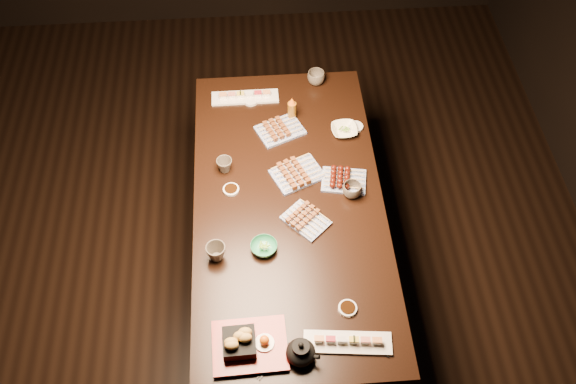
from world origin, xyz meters
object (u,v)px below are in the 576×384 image
object	(u,v)px
dining_table	(289,246)
teacup_far_right	(316,78)
edamame_bowl_cream	(344,130)
sushi_platter_near	(348,341)
yakitori_plate_left	(280,127)
teacup_mid_right	(352,190)
condiment_bottle	(292,108)
tempura_tray	(249,341)
teapot	(301,351)
yakitori_plate_center	(297,171)
edamame_bowl_green	(264,247)
sushi_platter_far	(245,95)
teacup_far_left	(225,165)
teacup_near_left	(216,252)
yakitori_plate_right	(306,218)

from	to	relation	value
dining_table	teacup_far_right	world-z (taller)	teacup_far_right
edamame_bowl_cream	sushi_platter_near	bearing A→B (deg)	-96.56
yakitori_plate_left	dining_table	bearing A→B (deg)	-112.00
edamame_bowl_cream	teacup_mid_right	distance (m)	0.41
sushi_platter_near	condiment_bottle	distance (m)	1.30
edamame_bowl_cream	tempura_tray	world-z (taller)	tempura_tray
teapot	yakitori_plate_center	bearing A→B (deg)	112.13
edamame_bowl_cream	teacup_mid_right	bearing A→B (deg)	-92.32
edamame_bowl_green	edamame_bowl_cream	distance (m)	0.82
edamame_bowl_cream	condiment_bottle	bearing A→B (deg)	154.42
yakitori_plate_center	edamame_bowl_green	size ratio (longest dim) A/B	1.97
sushi_platter_far	yakitori_plate_center	world-z (taller)	yakitori_plate_center
teacup_mid_right	condiment_bottle	xyz separation A→B (m)	(-0.24, 0.53, 0.03)
teacup_mid_right	teacup_far_right	world-z (taller)	teacup_far_right
dining_table	yakitori_plate_center	xyz separation A→B (m)	(0.05, 0.17, 0.41)
dining_table	sushi_platter_near	distance (m)	0.85
sushi_platter_far	condiment_bottle	world-z (taller)	condiment_bottle
teacup_far_left	yakitori_plate_center	bearing A→B (deg)	-9.79
sushi_platter_far	yakitori_plate_center	bearing A→B (deg)	112.94
yakitori_plate_left	teacup_near_left	bearing A→B (deg)	-137.24
sushi_platter_near	teacup_mid_right	world-z (taller)	teacup_mid_right
edamame_bowl_green	yakitori_plate_left	bearing A→B (deg)	80.59
edamame_bowl_green	teacup_mid_right	size ratio (longest dim) A/B	1.33
dining_table	edamame_bowl_cream	world-z (taller)	edamame_bowl_cream
teacup_near_left	teacup_far_left	xyz separation A→B (m)	(0.04, 0.51, -0.01)
tempura_tray	condiment_bottle	distance (m)	1.31
tempura_tray	teacup_far_left	distance (m)	0.95
edamame_bowl_green	teacup_near_left	size ratio (longest dim) A/B	1.35
yakitori_plate_left	teacup_far_left	size ratio (longest dim) A/B	2.94
yakitori_plate_center	teacup_far_right	size ratio (longest dim) A/B	2.47
yakitori_plate_center	yakitori_plate_right	distance (m)	0.28
sushi_platter_far	teacup_mid_right	size ratio (longest dim) A/B	3.97
yakitori_plate_right	tempura_tray	xyz separation A→B (m)	(-0.28, -0.60, 0.03)
sushi_platter_far	tempura_tray	size ratio (longest dim) A/B	1.20
sushi_platter_far	teacup_far_left	bearing A→B (deg)	77.01
yakitori_plate_center	teacup_far_right	xyz separation A→B (m)	(0.16, 0.65, 0.01)
teacup_far_left	teapot	xyz separation A→B (m)	(0.29, -1.00, 0.02)
sushi_platter_far	teacup_mid_right	distance (m)	0.85
edamame_bowl_cream	teacup_far_right	bearing A→B (deg)	105.68
teapot	edamame_bowl_cream	bearing A→B (deg)	100.85
teapot	sushi_platter_near	bearing A→B (deg)	39.07
sushi_platter_far	yakitori_plate_right	world-z (taller)	yakitori_plate_right
yakitori_plate_left	teacup_near_left	world-z (taller)	teacup_near_left
edamame_bowl_green	teacup_far_left	xyz separation A→B (m)	(-0.17, 0.48, 0.02)
sushi_platter_near	sushi_platter_far	size ratio (longest dim) A/B	0.99
yakitori_plate_right	yakitori_plate_left	bearing A→B (deg)	144.99
yakitori_plate_right	teacup_far_left	xyz separation A→B (m)	(-0.37, 0.34, 0.01)
teapot	teacup_far_left	bearing A→B (deg)	132.17
teacup_near_left	teapot	distance (m)	0.60
sushi_platter_near	yakitori_plate_center	world-z (taller)	yakitori_plate_center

